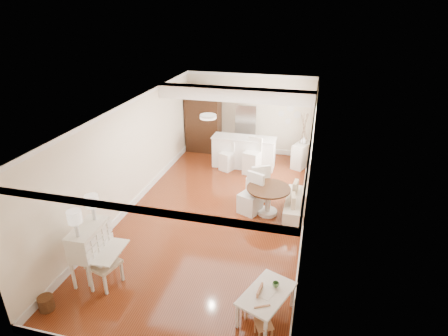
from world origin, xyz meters
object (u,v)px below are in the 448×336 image
at_px(gustavian_armchair, 104,263).
at_px(pantry_cabinet, 203,120).
at_px(wicker_basket, 46,303).
at_px(kids_chair_b, 252,300).
at_px(kids_chair_c, 264,324).
at_px(slip_chair_far, 258,181).
at_px(bar_stool_right, 252,156).
at_px(sideboard, 302,155).
at_px(slip_chair_near, 250,194).
at_px(bar_stool_left, 227,156).
at_px(dining_table, 268,201).
at_px(fridge, 256,131).
at_px(kids_chair_a, 253,303).
at_px(breakfast_counter, 244,152).
at_px(secretary_bureau, 91,252).
at_px(kids_table, 266,305).

height_order(gustavian_armchair, pantry_cabinet, pantry_cabinet).
relative_size(gustavian_armchair, pantry_cabinet, 0.42).
height_order(wicker_basket, kids_chair_b, kids_chair_b).
bearing_deg(kids_chair_c, kids_chair_b, 95.27).
height_order(slip_chair_far, bar_stool_right, bar_stool_right).
bearing_deg(sideboard, kids_chair_b, -72.35).
bearing_deg(pantry_cabinet, slip_chair_near, -57.67).
xyz_separation_m(kids_chair_b, kids_chair_c, (0.28, -0.44, -0.04)).
distance_m(kids_chair_b, sideboard, 6.72).
xyz_separation_m(gustavian_armchair, bar_stool_left, (0.99, 5.75, -0.01)).
distance_m(gustavian_armchair, bar_stool_left, 5.84).
xyz_separation_m(dining_table, fridge, (-1.00, 3.82, 0.52)).
relative_size(bar_stool_left, sideboard, 1.12).
height_order(kids_chair_a, slip_chair_near, slip_chair_near).
height_order(kids_chair_a, pantry_cabinet, pantry_cabinet).
relative_size(kids_chair_c, dining_table, 0.51).
xyz_separation_m(kids_chair_c, pantry_cabinet, (-3.40, 7.72, 0.87)).
bearing_deg(breakfast_counter, dining_table, -66.49).
bearing_deg(slip_chair_near, dining_table, 26.80).
distance_m(breakfast_counter, sideboard, 1.92).
bearing_deg(wicker_basket, dining_table, 51.63).
distance_m(kids_chair_a, sideboard, 6.75).
xyz_separation_m(secretary_bureau, slip_chair_near, (2.55, 3.22, -0.06)).
xyz_separation_m(pantry_cabinet, sideboard, (3.54, -0.57, -0.74)).
relative_size(wicker_basket, slip_chair_near, 0.26).
bearing_deg(kids_chair_c, bar_stool_right, 75.37).
bearing_deg(slip_chair_far, dining_table, 89.81).
bearing_deg(kids_table, breakfast_counter, 105.12).
relative_size(secretary_bureau, bar_stool_right, 0.99).
distance_m(wicker_basket, kids_chair_c, 3.87).
relative_size(kids_chair_a, bar_stool_left, 0.56).
relative_size(kids_chair_a, breakfast_counter, 0.26).
height_order(dining_table, bar_stool_left, bar_stool_left).
relative_size(kids_chair_c, fridge, 0.31).
height_order(kids_chair_b, kids_chair_c, kids_chair_b).
bearing_deg(kids_chair_c, sideboard, 62.01).
xyz_separation_m(gustavian_armchair, kids_chair_a, (2.92, -0.09, -0.22)).
bearing_deg(slip_chair_near, kids_chair_b, -54.50).
bearing_deg(secretary_bureau, kids_chair_b, -5.43).
bearing_deg(pantry_cabinet, kids_chair_a, -66.67).
xyz_separation_m(kids_chair_a, slip_chair_near, (-0.70, 3.44, 0.26)).
height_order(wicker_basket, slip_chair_near, slip_chair_near).
relative_size(kids_table, dining_table, 0.97).
distance_m(kids_table, kids_chair_b, 0.25).
relative_size(kids_chair_b, slip_chair_near, 0.61).
bearing_deg(kids_chair_c, bar_stool_left, 82.36).
relative_size(slip_chair_far, pantry_cabinet, 0.47).
distance_m(secretary_bureau, wicker_basket, 1.15).
distance_m(kids_table, slip_chair_near, 3.55).
relative_size(bar_stool_left, pantry_cabinet, 0.41).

